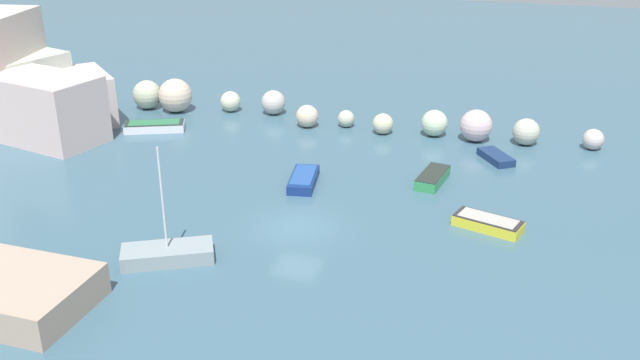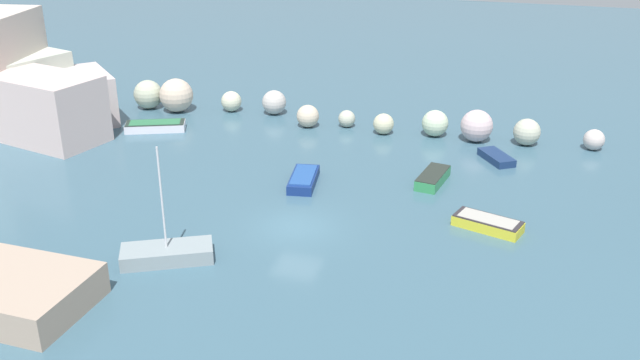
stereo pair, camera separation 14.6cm
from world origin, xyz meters
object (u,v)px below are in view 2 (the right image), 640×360
(moored_boat_3, at_px, (304,179))
(moored_boat_0, at_px, (167,253))
(moored_boat_1, at_px, (488,223))
(moored_boat_5, at_px, (433,178))
(moored_boat_4, at_px, (496,157))
(moored_boat_2, at_px, (155,126))

(moored_boat_3, bearing_deg, moored_boat_0, 153.01)
(moored_boat_1, height_order, moored_boat_5, moored_boat_5)
(moored_boat_3, height_order, moored_boat_4, moored_boat_3)
(moored_boat_0, bearing_deg, moored_boat_1, 1.06)
(moored_boat_1, distance_m, moored_boat_4, 10.21)
(moored_boat_1, bearing_deg, moored_boat_3, 3.02)
(moored_boat_2, height_order, moored_boat_4, moored_boat_2)
(moored_boat_0, xyz_separation_m, moored_boat_5, (10.88, 13.37, -0.06))
(moored_boat_0, xyz_separation_m, moored_boat_2, (-10.29, 17.02, -0.05))
(moored_boat_0, relative_size, moored_boat_1, 1.54)
(moored_boat_3, relative_size, moored_boat_5, 1.11)
(moored_boat_3, bearing_deg, moored_boat_4, -65.44)
(moored_boat_2, height_order, moored_boat_5, moored_boat_5)
(moored_boat_3, relative_size, moored_boat_4, 1.26)
(moored_boat_1, bearing_deg, moored_boat_4, -71.53)
(moored_boat_3, bearing_deg, moored_boat_5, -81.12)
(moored_boat_2, relative_size, moored_boat_4, 1.48)
(moored_boat_4, xyz_separation_m, moored_boat_5, (-3.45, -4.93, 0.10))
(moored_boat_0, relative_size, moored_boat_2, 1.29)
(moored_boat_1, relative_size, moored_boat_2, 0.84)
(moored_boat_0, relative_size, moored_boat_4, 1.91)
(moored_boat_2, relative_size, moored_boat_5, 1.31)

